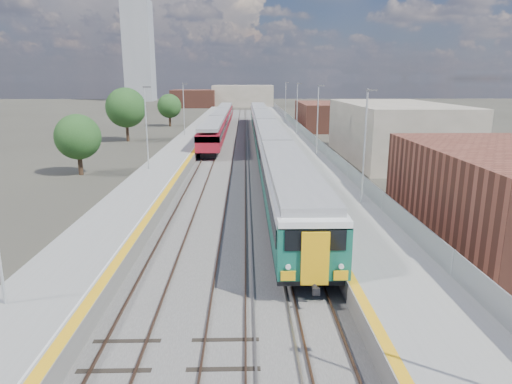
{
  "coord_description": "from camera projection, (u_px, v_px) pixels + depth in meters",
  "views": [
    {
      "loc": [
        -1.25,
        -7.64,
        9.13
      ],
      "look_at": [
        -0.59,
        20.19,
        2.2
      ],
      "focal_mm": 32.0,
      "sensor_mm": 36.0,
      "label": 1
    }
  ],
  "objects": [
    {
      "name": "buildings",
      "position": [
        190.0,
        73.0,
        141.1
      ],
      "size": [
        72.0,
        185.5,
        40.0
      ],
      "color": "brown",
      "rests_on": "ground"
    },
    {
      "name": "ballast_bed",
      "position": [
        238.0,
        149.0,
        60.52
      ],
      "size": [
        10.5,
        155.0,
        0.06
      ],
      "primitive_type": "cube",
      "color": "#565451",
      "rests_on": "ground"
    },
    {
      "name": "tree_c",
      "position": [
        169.0,
        106.0,
        88.84
      ],
      "size": [
        4.63,
        4.63,
        6.27
      ],
      "color": "#382619",
      "rests_on": "ground"
    },
    {
      "name": "platform_right",
      "position": [
        294.0,
        145.0,
        60.57
      ],
      "size": [
        4.7,
        155.0,
        8.52
      ],
      "color": "slate",
      "rests_on": "ground"
    },
    {
      "name": "tree_d",
      "position": [
        392.0,
        117.0,
        65.24
      ],
      "size": [
        4.47,
        4.47,
        6.05
      ],
      "color": "#382619",
      "rests_on": "ground"
    },
    {
      "name": "tree_a",
      "position": [
        78.0,
        137.0,
        43.66
      ],
      "size": [
        4.35,
        4.35,
        5.89
      ],
      "color": "#382619",
      "rests_on": "ground"
    },
    {
      "name": "red_train",
      "position": [
        221.0,
        120.0,
        78.68
      ],
      "size": [
        2.84,
        57.67,
        3.59
      ],
      "color": "black",
      "rests_on": "ground"
    },
    {
      "name": "tree_b",
      "position": [
        126.0,
        108.0,
        67.14
      ],
      "size": [
        5.83,
        5.83,
        7.9
      ],
      "color": "#382619",
      "rests_on": "ground"
    },
    {
      "name": "tracks",
      "position": [
        242.0,
        147.0,
        62.14
      ],
      "size": [
        8.96,
        160.0,
        0.17
      ],
      "color": "#4C3323",
      "rests_on": "ground"
    },
    {
      "name": "platform_left",
      "position": [
        186.0,
        146.0,
        60.24
      ],
      "size": [
        4.3,
        155.0,
        8.52
      ],
      "color": "slate",
      "rests_on": "ground"
    },
    {
      "name": "ground",
      "position": [
        255.0,
        152.0,
        58.16
      ],
      "size": [
        320.0,
        320.0,
        0.0
      ],
      "primitive_type": "plane",
      "color": "#47443A",
      "rests_on": "ground"
    },
    {
      "name": "green_train",
      "position": [
        266.0,
        132.0,
        59.51
      ],
      "size": [
        3.07,
        85.33,
        3.38
      ],
      "color": "black",
      "rests_on": "ground"
    }
  ]
}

